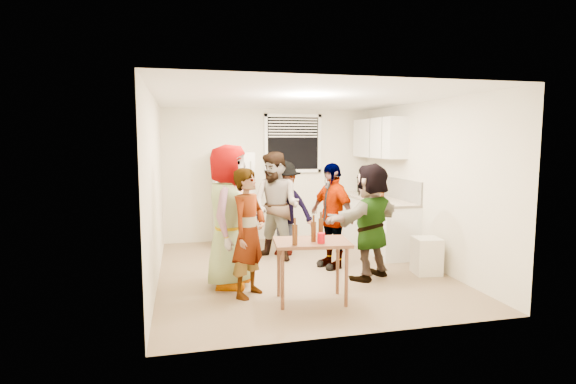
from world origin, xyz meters
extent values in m
cube|color=white|center=(-0.75, 1.88, 0.85)|extent=(0.70, 0.70, 1.70)
cube|color=white|center=(1.70, 1.15, 0.43)|extent=(0.60, 2.20, 0.86)
cube|color=beige|center=(1.70, 1.15, 0.88)|extent=(0.64, 2.22, 0.04)
cube|color=#B7B2A8|center=(1.99, 1.15, 1.08)|extent=(0.03, 2.20, 0.36)
cube|color=white|center=(1.83, 1.35, 1.95)|extent=(0.34, 1.60, 0.70)
cylinder|color=white|center=(1.68, 1.12, 0.90)|extent=(0.12, 0.12, 0.26)
cylinder|color=black|center=(1.75, 2.01, 0.90)|extent=(0.08, 0.08, 0.33)
cylinder|color=#47230C|center=(1.60, 0.65, 0.90)|extent=(0.07, 0.07, 0.25)
cylinder|color=#1137BE|center=(1.44, 0.32, 0.90)|extent=(0.09, 0.09, 0.11)
cube|color=#F1E04D|center=(1.92, 1.55, 0.97)|extent=(0.02, 0.16, 0.13)
cube|color=silver|center=(1.74, -0.56, 0.25)|extent=(0.40, 0.40, 0.52)
cylinder|color=#47230C|center=(-0.17, -1.28, 0.74)|extent=(0.06, 0.06, 0.23)
cylinder|color=#B9070F|center=(-0.11, -1.39, 0.74)|extent=(0.09, 0.09, 0.12)
imported|color=#9C9C9C|center=(-1.07, -0.43, 0.00)|extent=(2.06, 1.51, 0.59)
imported|color=#141933|center=(-0.87, -0.87, 0.00)|extent=(1.57, 1.47, 0.38)
imported|color=brown|center=(-0.20, 0.69, 0.00)|extent=(1.79, 1.84, 0.66)
imported|color=#38393D|center=(-0.01, 0.99, 0.00)|extent=(1.62, 1.86, 0.58)
imported|color=black|center=(0.52, 0.09, 0.00)|extent=(1.80, 1.42, 0.39)
imported|color=#E67759|center=(0.87, -0.55, 0.00)|extent=(2.10, 2.14, 0.47)
camera|label=1|loc=(-1.65, -6.21, 1.90)|focal=28.00mm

